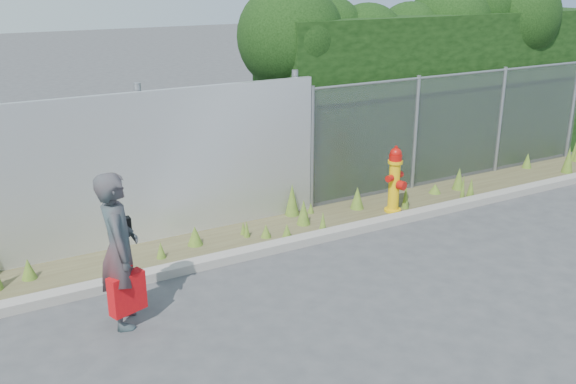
% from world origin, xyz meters
% --- Properties ---
extents(ground, '(80.00, 80.00, 0.00)m').
position_xyz_m(ground, '(0.00, 0.00, 0.00)').
color(ground, '#3E3E41').
rests_on(ground, ground).
extents(curb, '(16.00, 0.22, 0.12)m').
position_xyz_m(curb, '(0.00, 1.80, 0.06)').
color(curb, gray).
rests_on(curb, ground).
extents(weed_strip, '(16.00, 1.20, 0.53)m').
position_xyz_m(weed_strip, '(-0.08, 2.43, 0.13)').
color(weed_strip, '#4D462C').
rests_on(weed_strip, ground).
extents(corrugated_fence, '(8.50, 0.21, 2.30)m').
position_xyz_m(corrugated_fence, '(-3.25, 3.01, 1.10)').
color(corrugated_fence, silver).
rests_on(corrugated_fence, ground).
extents(chainlink_fence, '(6.50, 0.07, 2.05)m').
position_xyz_m(chainlink_fence, '(4.25, 3.00, 1.03)').
color(chainlink_fence, gray).
rests_on(chainlink_fence, ground).
extents(hedge, '(7.85, 2.25, 3.94)m').
position_xyz_m(hedge, '(4.49, 4.04, 2.14)').
color(hedge, black).
rests_on(hedge, ground).
extents(fire_hydrant, '(0.38, 0.34, 1.12)m').
position_xyz_m(fire_hydrant, '(2.13, 2.19, 0.54)').
color(fire_hydrant, yellow).
rests_on(fire_hydrant, ground).
extents(woman, '(0.56, 0.72, 1.77)m').
position_xyz_m(woman, '(-2.68, 0.91, 0.88)').
color(woman, '#0E5B5E').
rests_on(woman, ground).
extents(red_tote_bag, '(0.41, 0.15, 0.53)m').
position_xyz_m(red_tote_bag, '(-2.67, 0.77, 0.43)').
color(red_tote_bag, '#BA0A11').
extents(black_shoulder_bag, '(0.25, 0.10, 0.19)m').
position_xyz_m(black_shoulder_bag, '(-2.61, 1.09, 1.08)').
color(black_shoulder_bag, black).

